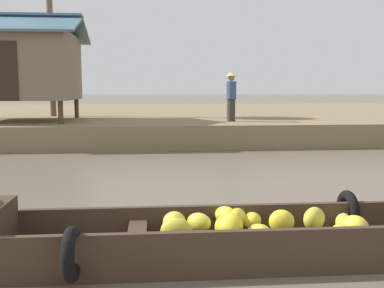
{
  "coord_description": "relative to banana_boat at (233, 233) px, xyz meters",
  "views": [
    {
      "loc": [
        -1.56,
        -0.99,
        1.83
      ],
      "look_at": [
        -0.89,
        6.17,
        0.95
      ],
      "focal_mm": 41.66,
      "sensor_mm": 36.0,
      "label": 1
    }
  ],
  "objects": [
    {
      "name": "stilt_house_mid_left",
      "position": [
        -5.26,
        11.22,
        2.37
      ],
      "size": [
        4.27,
        3.97,
        3.61
      ],
      "color": "#4C3826",
      "rests_on": "riverbank_strip"
    },
    {
      "name": "ground_plane",
      "position": [
        0.69,
        6.41,
        -0.29
      ],
      "size": [
        300.0,
        300.0,
        0.0
      ],
      "primitive_type": "plane",
      "color": "#665B4C"
    },
    {
      "name": "riverbank_strip",
      "position": [
        0.69,
        18.56,
        0.08
      ],
      "size": [
        160.0,
        20.0,
        0.75
      ],
      "primitive_type": "cube",
      "color": "#7F6B4C",
      "rests_on": "ground"
    },
    {
      "name": "vendor_person",
      "position": [
        1.86,
        10.35,
        1.39
      ],
      "size": [
        0.44,
        0.44,
        1.66
      ],
      "color": "#332D28",
      "rests_on": "riverbank_strip"
    },
    {
      "name": "banana_boat",
      "position": [
        0.0,
        0.0,
        0.0
      ],
      "size": [
        5.87,
        1.68,
        0.86
      ],
      "color": "#3D2D21",
      "rests_on": "ground"
    }
  ]
}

